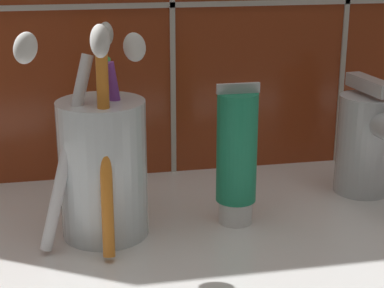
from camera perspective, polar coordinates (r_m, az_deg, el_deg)
name	(u,v)px	position (r cm, az deg, el deg)	size (l,w,h in cm)	color
sink_counter	(186,253)	(51.10, -0.56, -9.70)	(70.00, 32.46, 2.00)	white
toothbrush_cup	(103,163)	(50.30, -7.93, -1.70)	(10.01, 15.84, 17.59)	silver
toothpaste_tube	(237,156)	(52.00, 3.99, -1.08)	(3.46, 3.30, 11.81)	white
sink_faucet	(369,141)	(60.08, 15.46, 0.30)	(5.06, 11.19, 10.75)	silver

